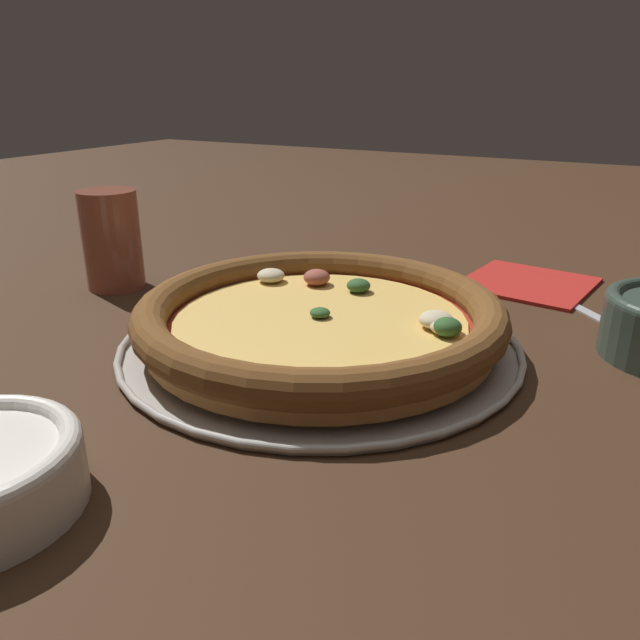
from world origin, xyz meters
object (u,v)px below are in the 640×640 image
object	(u,v)px
pizza_tray	(320,343)
pizza	(321,318)
napkin	(528,282)
fork	(551,293)
drinking_cup	(112,240)

from	to	relation	value
pizza_tray	pizza	bearing A→B (deg)	61.58
pizza	napkin	xyz separation A→B (m)	(0.13, 0.27, -0.02)
napkin	fork	bearing A→B (deg)	-37.38
fork	pizza	bearing A→B (deg)	103.60
napkin	fork	xyz separation A→B (m)	(0.03, -0.02, -0.00)
drinking_cup	fork	bearing A→B (deg)	25.28
fork	napkin	bearing A→B (deg)	8.36
pizza	fork	world-z (taller)	pizza
pizza_tray	drinking_cup	distance (m)	0.30
pizza_tray	fork	xyz separation A→B (m)	(0.16, 0.25, -0.00)
napkin	pizza_tray	bearing A→B (deg)	-115.00
drinking_cup	napkin	bearing A→B (deg)	29.29
pizza_tray	fork	size ratio (longest dim) A/B	2.45
drinking_cup	napkin	xyz separation A→B (m)	(0.42, 0.23, -0.05)
fork	drinking_cup	bearing A→B (deg)	71.02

